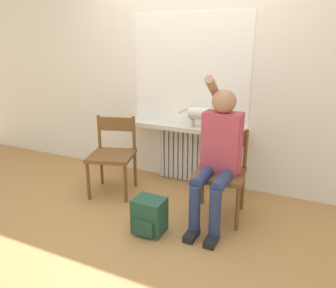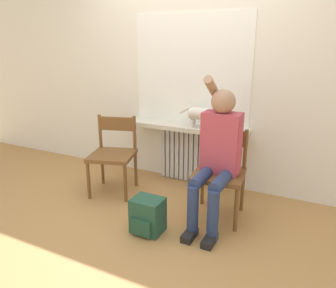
{
  "view_description": "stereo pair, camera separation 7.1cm",
  "coord_description": "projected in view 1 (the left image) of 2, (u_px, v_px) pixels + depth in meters",
  "views": [
    {
      "loc": [
        1.38,
        -2.28,
        1.6
      ],
      "look_at": [
        0.0,
        0.63,
        0.6
      ],
      "focal_mm": 35.0,
      "sensor_mm": 36.0,
      "label": 1
    },
    {
      "loc": [
        1.44,
        -2.25,
        1.6
      ],
      "look_at": [
        0.0,
        0.63,
        0.6
      ],
      "focal_mm": 35.0,
      "sensor_mm": 36.0,
      "label": 2
    }
  ],
  "objects": [
    {
      "name": "ground_plane",
      "position": [
        139.0,
        225.0,
        3.0
      ],
      "size": [
        12.0,
        12.0,
        0.0
      ],
      "primitive_type": "plane",
      "color": "#B27F47"
    },
    {
      "name": "wall_with_window",
      "position": [
        191.0,
        66.0,
        3.67
      ],
      "size": [
        7.0,
        0.06,
        2.7
      ],
      "color": "white",
      "rests_on": "ground_plane"
    },
    {
      "name": "radiator",
      "position": [
        187.0,
        154.0,
        3.9
      ],
      "size": [
        0.68,
        0.08,
        0.66
      ],
      "color": "silver",
      "rests_on": "ground_plane"
    },
    {
      "name": "windowsill",
      "position": [
        184.0,
        127.0,
        3.72
      ],
      "size": [
        1.43,
        0.28,
        0.05
      ],
      "color": "beige",
      "rests_on": "radiator"
    },
    {
      "name": "window_glass",
      "position": [
        190.0,
        70.0,
        3.65
      ],
      "size": [
        1.38,
        0.01,
        1.21
      ],
      "color": "white",
      "rests_on": "windowsill"
    },
    {
      "name": "chair_left",
      "position": [
        113.0,
        154.0,
        3.57
      ],
      "size": [
        0.57,
        0.57,
        0.83
      ],
      "rotation": [
        0.0,
        0.0,
        0.29
      ],
      "color": "brown",
      "rests_on": "ground_plane"
    },
    {
      "name": "chair_right",
      "position": [
        220.0,
        171.0,
        3.08
      ],
      "size": [
        0.51,
        0.51,
        0.83
      ],
      "rotation": [
        0.0,
        0.0,
        0.12
      ],
      "color": "brown",
      "rests_on": "ground_plane"
    },
    {
      "name": "person",
      "position": [
        219.0,
        150.0,
        2.91
      ],
      "size": [
        0.36,
        0.97,
        1.34
      ],
      "color": "navy",
      "rests_on": "ground_plane"
    },
    {
      "name": "cat",
      "position": [
        202.0,
        114.0,
        3.54
      ],
      "size": [
        0.45,
        0.13,
        0.25
      ],
      "color": "silver",
      "rests_on": "windowsill"
    },
    {
      "name": "backpack",
      "position": [
        149.0,
        216.0,
        2.86
      ],
      "size": [
        0.27,
        0.24,
        0.31
      ],
      "color": "#234C38",
      "rests_on": "ground_plane"
    }
  ]
}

